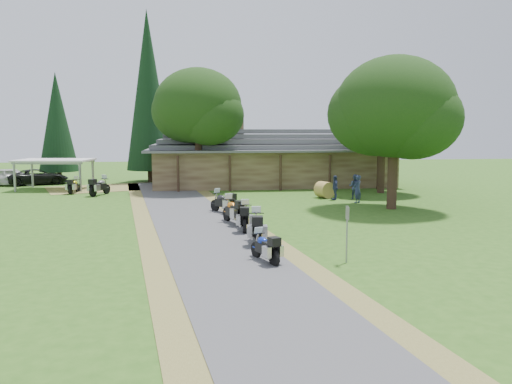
{
  "coord_description": "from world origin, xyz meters",
  "views": [
    {
      "loc": [
        -0.94,
        -19.12,
        4.64
      ],
      "look_at": [
        2.26,
        5.7,
        1.6
      ],
      "focal_mm": 35.0,
      "sensor_mm": 36.0,
      "label": 1
    }
  ],
  "objects": [
    {
      "name": "ground",
      "position": [
        0.0,
        0.0,
        0.0
      ],
      "size": [
        120.0,
        120.0,
        0.0
      ],
      "primitive_type": "plane",
      "color": "#2F5919",
      "rests_on": "ground"
    },
    {
      "name": "driveway",
      "position": [
        -0.5,
        4.0,
        0.0
      ],
      "size": [
        51.95,
        51.95,
        0.0
      ],
      "primitive_type": "plane",
      "rotation": [
        0.0,
        0.0,
        0.14
      ],
      "color": "#414143",
      "rests_on": "ground"
    },
    {
      "name": "lodge",
      "position": [
        6.0,
        24.0,
        2.45
      ],
      "size": [
        21.4,
        9.4,
        4.9
      ],
      "primitive_type": null,
      "color": "brown",
      "rests_on": "ground"
    },
    {
      "name": "carport",
      "position": [
        -11.85,
        22.55,
        1.21
      ],
      "size": [
        5.99,
        4.34,
        2.43
      ],
      "primitive_type": null,
      "rotation": [
        0.0,
        0.0,
        -0.11
      ],
      "color": "silver",
      "rests_on": "ground"
    },
    {
      "name": "car_white_sedan",
      "position": [
        -16.33,
        25.96,
        0.96
      ],
      "size": [
        3.27,
        6.08,
        1.93
      ],
      "primitive_type": "imported",
      "rotation": [
        0.0,
        0.0,
        1.72
      ],
      "color": "silver",
      "rests_on": "ground"
    },
    {
      "name": "car_dark_suv",
      "position": [
        -14.34,
        26.52,
        1.03
      ],
      "size": [
        4.09,
        5.85,
        2.06
      ],
      "primitive_type": "imported",
      "rotation": [
        0.0,
        0.0,
        1.94
      ],
      "color": "black",
      "rests_on": "ground"
    },
    {
      "name": "motorcycle_row_a",
      "position": [
        1.6,
        -1.88,
        0.58
      ],
      "size": [
        1.11,
        1.78,
        1.16
      ],
      "primitive_type": null,
      "rotation": [
        0.0,
        0.0,
        1.93
      ],
      "color": "navy",
      "rests_on": "ground"
    },
    {
      "name": "motorcycle_row_b",
      "position": [
        1.71,
        1.21,
        0.72
      ],
      "size": [
        0.89,
        2.16,
        1.44
      ],
      "primitive_type": null,
      "rotation": [
        0.0,
        0.0,
        1.47
      ],
      "color": "#989AA0",
      "rests_on": "ground"
    },
    {
      "name": "motorcycle_row_c",
      "position": [
        1.51,
        3.95,
        0.69
      ],
      "size": [
        0.89,
        2.08,
        1.38
      ],
      "primitive_type": null,
      "rotation": [
        0.0,
        0.0,
        1.45
      ],
      "color": "yellow",
      "rests_on": "ground"
    },
    {
      "name": "motorcycle_row_d",
      "position": [
        1.11,
        5.65,
        0.72
      ],
      "size": [
        1.35,
        2.22,
        1.45
      ],
      "primitive_type": null,
      "rotation": [
        0.0,
        0.0,
        1.91
      ],
      "color": "orange",
      "rests_on": "ground"
    },
    {
      "name": "motorcycle_row_e",
      "position": [
        0.8,
        9.09,
        0.68
      ],
      "size": [
        1.64,
        2.0,
        1.35
      ],
      "primitive_type": null,
      "rotation": [
        0.0,
        0.0,
        2.16
      ],
      "color": "black",
      "rests_on": "ground"
    },
    {
      "name": "motorcycle_carport_a",
      "position": [
        -9.81,
        19.77,
        0.62
      ],
      "size": [
        0.83,
        1.86,
        1.23
      ],
      "primitive_type": null,
      "rotation": [
        0.0,
        0.0,
        1.43
      ],
      "color": "yellow",
      "rests_on": "ground"
    },
    {
      "name": "motorcycle_carport_b",
      "position": [
        -7.65,
        18.25,
        0.71
      ],
      "size": [
        1.51,
        2.18,
        1.43
      ],
      "primitive_type": null,
      "rotation": [
        0.0,
        0.0,
        1.13
      ],
      "color": "slate",
      "rests_on": "ground"
    },
    {
      "name": "person_a",
      "position": [
        9.78,
        12.12,
        1.06
      ],
      "size": [
        0.74,
        0.72,
        2.13
      ],
      "primitive_type": "imported",
      "rotation": [
        0.0,
        0.0,
        3.83
      ],
      "color": "navy",
      "rests_on": "ground"
    },
    {
      "name": "person_b",
      "position": [
        10.21,
        13.92,
        1.01
      ],
      "size": [
        0.7,
        0.67,
        2.01
      ],
      "primitive_type": "imported",
      "rotation": [
        0.0,
        0.0,
        2.52
      ],
      "color": "navy",
      "rests_on": "ground"
    },
    {
      "name": "person_c",
      "position": [
        8.75,
        13.72,
        0.97
      ],
      "size": [
        0.47,
        0.6,
        1.95
      ],
      "primitive_type": "imported",
      "rotation": [
        0.0,
        0.0,
        4.57
      ],
      "color": "navy",
      "rests_on": "ground"
    },
    {
      "name": "hay_bale",
      "position": [
        8.3,
        14.74,
        0.57
      ],
      "size": [
        1.44,
        1.39,
        1.15
      ],
      "primitive_type": "cylinder",
      "rotation": [
        1.57,
        0.0,
        0.36
      ],
      "color": "olive",
      "rests_on": "ground"
    },
    {
      "name": "sign_post",
      "position": [
        4.46,
        -2.39,
        1.03
      ],
      "size": [
        0.37,
        0.06,
        2.05
      ],
      "primitive_type": null,
      "color": "gray",
      "rests_on": "ground"
    },
    {
      "name": "oak_lodge_left",
      "position": [
        -0.4,
        20.33,
        5.36
      ],
      "size": [
        6.83,
        6.83,
        10.71
      ],
      "primitive_type": null,
      "color": "black",
      "rests_on": "ground"
    },
    {
      "name": "oak_lodge_right",
      "position": [
        13.31,
        17.06,
        4.56
      ],
      "size": [
        6.37,
        6.37,
        9.13
      ],
      "primitive_type": null,
      "color": "black",
      "rests_on": "ground"
    },
    {
      "name": "oak_driveway",
      "position": [
        10.98,
        9.36,
        4.91
      ],
      "size": [
        7.05,
        7.05,
        9.82
      ],
      "primitive_type": null,
      "color": "black",
      "rests_on": "ground"
    },
    {
      "name": "cedar_near",
      "position": [
        -4.78,
        28.08,
        7.82
      ],
      "size": [
        4.23,
        4.23,
        15.63
      ],
      "primitive_type": "cone",
      "color": "black",
      "rests_on": "ground"
    },
    {
      "name": "cedar_far",
      "position": [
        -13.29,
        29.54,
        5.05
      ],
      "size": [
        3.56,
        3.56,
        10.1
      ],
      "primitive_type": "cone",
      "color": "black",
      "rests_on": "ground"
    }
  ]
}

